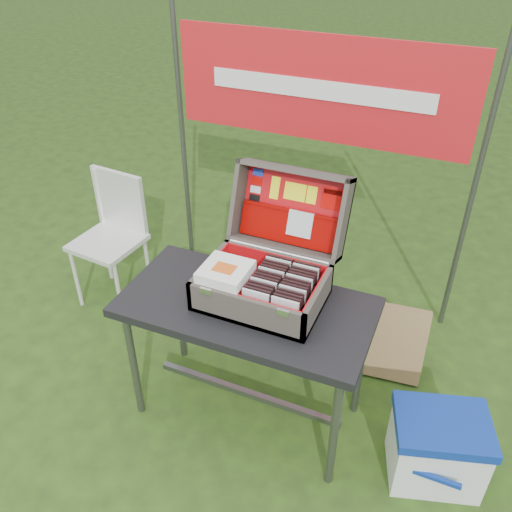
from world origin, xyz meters
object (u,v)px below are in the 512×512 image
at_px(suitcase, 268,249).
at_px(cardboard_box, 387,342).
at_px(table, 247,360).
at_px(cooler, 437,448).
at_px(chair, 108,244).

bearing_deg(suitcase, cardboard_box, 40.73).
bearing_deg(cardboard_box, table, -141.52).
distance_m(suitcase, cooler, 1.12).
bearing_deg(table, suitcase, 63.15).
height_order(table, suitcase, suitcase).
height_order(table, chair, chair).
relative_size(table, suitcase, 2.06).
bearing_deg(chair, table, -18.21).
bearing_deg(cooler, suitcase, 156.29).
height_order(suitcase, cooler, suitcase).
bearing_deg(suitcase, table, -116.09).
bearing_deg(table, cooler, -0.58).
bearing_deg(cooler, cardboard_box, 105.08).
xyz_separation_m(table, suitcase, (0.05, 0.11, 0.57)).
relative_size(cooler, chair, 0.49).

